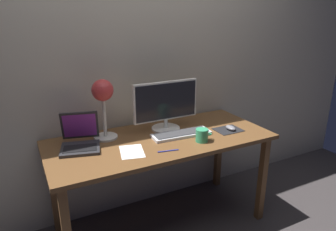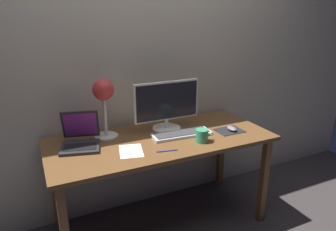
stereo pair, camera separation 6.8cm
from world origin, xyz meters
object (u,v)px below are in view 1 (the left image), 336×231
object	(u,v)px
pen	(168,151)
coffee_mug	(202,135)
desk_lamp	(103,97)
keyboard_main	(181,134)
laptop	(80,137)
mouse	(231,128)
monitor	(166,105)

from	to	relation	value
pen	coffee_mug	bearing A→B (deg)	7.66
desk_lamp	keyboard_main	bearing A→B (deg)	-22.21
laptop	mouse	bearing A→B (deg)	-11.96
coffee_mug	pen	distance (m)	0.29
keyboard_main	pen	distance (m)	0.29
monitor	mouse	xyz separation A→B (m)	(0.43, -0.24, -0.18)
laptop	pen	xyz separation A→B (m)	(0.49, -0.34, -0.06)
coffee_mug	pen	bearing A→B (deg)	-172.34
desk_lamp	pen	size ratio (longest dim) A/B	3.05
desk_lamp	coffee_mug	world-z (taller)	desk_lamp
monitor	keyboard_main	distance (m)	0.25
monitor	pen	distance (m)	0.44
monitor	desk_lamp	xyz separation A→B (m)	(-0.46, 0.05, 0.11)
keyboard_main	laptop	xyz separation A→B (m)	(-0.70, 0.15, 0.05)
laptop	desk_lamp	distance (m)	0.32
laptop	mouse	size ratio (longest dim) A/B	3.51
desk_lamp	coffee_mug	distance (m)	0.74
keyboard_main	coffee_mug	world-z (taller)	coffee_mug
monitor	laptop	bearing A→B (deg)	-178.72
laptop	coffee_mug	size ratio (longest dim) A/B	2.76
monitor	coffee_mug	world-z (taller)	monitor
monitor	coffee_mug	bearing A→B (deg)	-69.36
monitor	desk_lamp	world-z (taller)	desk_lamp
monitor	desk_lamp	bearing A→B (deg)	174.38
desk_lamp	mouse	world-z (taller)	desk_lamp
coffee_mug	mouse	bearing A→B (deg)	14.01
monitor	keyboard_main	size ratio (longest dim) A/B	1.15
laptop	coffee_mug	world-z (taller)	laptop
mouse	coffee_mug	xyz separation A→B (m)	(-0.31, -0.08, 0.03)
mouse	pen	bearing A→B (deg)	-169.00
keyboard_main	desk_lamp	distance (m)	0.62
keyboard_main	desk_lamp	xyz separation A→B (m)	(-0.51, 0.21, 0.30)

